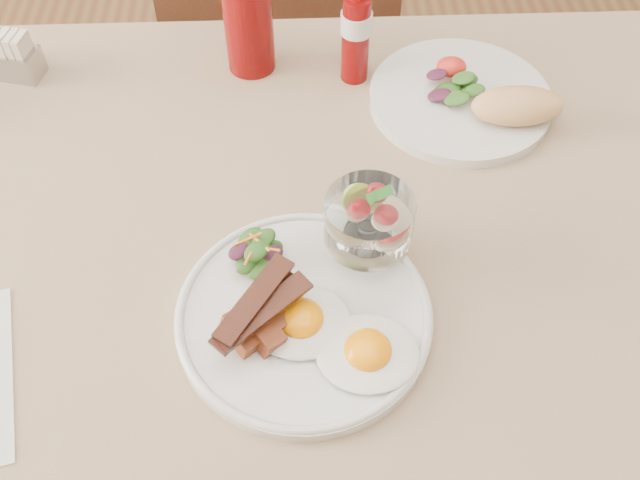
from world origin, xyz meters
TOP-DOWN VIEW (x-y plane):
  - table at (0.00, 0.00)m, footprint 1.33×0.88m
  - chair_far at (0.00, 0.66)m, footprint 0.42×0.42m
  - main_plate at (0.03, -0.11)m, footprint 0.28×0.28m
  - fried_eggs at (0.06, -0.15)m, footprint 0.19×0.15m
  - bacon_potato_pile at (-0.02, -0.13)m, footprint 0.11×0.11m
  - side_salad at (-0.02, -0.04)m, footprint 0.06×0.06m
  - fruit_cup at (0.10, -0.03)m, footprint 0.10×0.10m
  - second_plate at (0.27, 0.22)m, footprint 0.26×0.25m
  - ketchup_bottle at (-0.04, 0.33)m, footprint 0.08×0.08m
  - hot_sauce_bottle at (0.11, 0.30)m, footprint 0.05×0.05m
  - sugar_caddy at (-0.38, 0.32)m, footprint 0.09×0.06m

SIDE VIEW (x-z plane):
  - chair_far at x=0.00m, z-range 0.06..0.99m
  - table at x=0.00m, z-range 0.29..1.04m
  - main_plate at x=0.03m, z-range 0.75..0.77m
  - second_plate at x=0.27m, z-range 0.74..0.80m
  - fried_eggs at x=0.06m, z-range 0.76..0.79m
  - sugar_caddy at x=-0.38m, z-range 0.75..0.82m
  - side_salad at x=-0.02m, z-range 0.77..0.80m
  - bacon_potato_pile at x=-0.02m, z-range 0.77..0.82m
  - fruit_cup at x=0.10m, z-range 0.77..0.87m
  - hot_sauce_bottle at x=0.11m, z-range 0.75..0.90m
  - ketchup_bottle at x=-0.04m, z-range 0.75..0.95m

